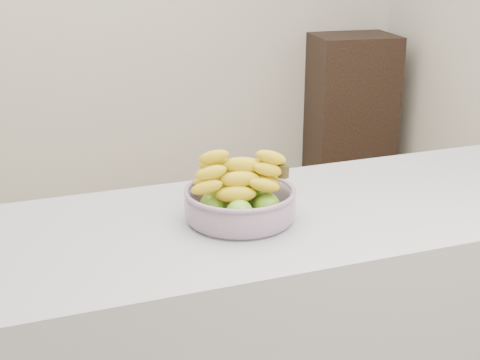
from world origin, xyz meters
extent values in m
cube|color=black|center=(1.62, 1.78, 0.47)|extent=(0.57, 0.48, 0.94)
cylinder|color=#AAB3CC|center=(-0.07, -0.66, 0.91)|extent=(0.23, 0.23, 0.01)
torus|color=#AAB3CC|center=(-0.07, -0.66, 0.97)|extent=(0.27, 0.27, 0.01)
sphere|color=#599419|center=(-0.09, -0.72, 0.94)|extent=(0.06, 0.06, 0.06)
sphere|color=#599419|center=(-0.01, -0.70, 0.94)|extent=(0.06, 0.06, 0.06)
sphere|color=#599419|center=(-0.01, -0.62, 0.94)|extent=(0.06, 0.06, 0.06)
sphere|color=#599419|center=(-0.08, -0.59, 0.94)|extent=(0.06, 0.06, 0.06)
sphere|color=#599419|center=(-0.13, -0.65, 0.94)|extent=(0.06, 0.06, 0.06)
ellipsoid|color=yellow|center=(-0.09, -0.69, 0.98)|extent=(0.17, 0.08, 0.04)
ellipsoid|color=yellow|center=(-0.07, -0.65, 0.98)|extent=(0.17, 0.10, 0.04)
ellipsoid|color=yellow|center=(-0.06, -0.61, 0.98)|extent=(0.17, 0.11, 0.04)
ellipsoid|color=yellow|center=(-0.07, -0.68, 1.01)|extent=(0.17, 0.07, 0.04)
ellipsoid|color=yellow|center=(-0.06, -0.63, 1.01)|extent=(0.16, 0.12, 0.04)
ellipsoid|color=yellow|center=(-0.06, -0.66, 1.04)|extent=(0.17, 0.10, 0.04)
cylinder|color=#392F12|center=(0.03, -0.69, 1.02)|extent=(0.03, 0.03, 0.03)
camera|label=1|loc=(-0.58, -2.04, 1.54)|focal=50.00mm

